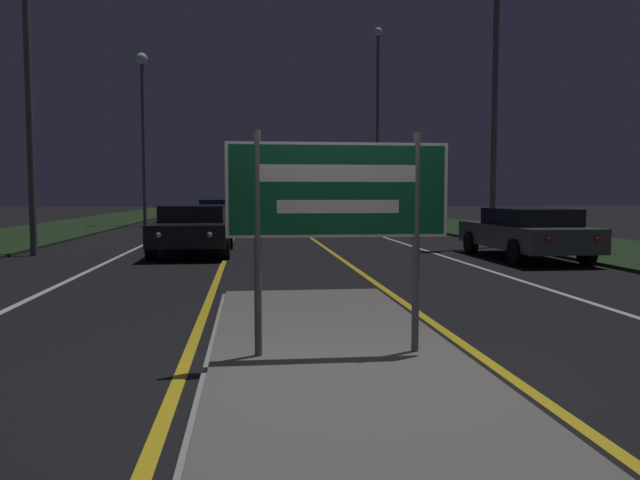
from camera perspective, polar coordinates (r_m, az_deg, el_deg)
The scene contains 21 objects.
ground_plane at distance 5.54m, azimuth 2.42°, elevation -12.66°, with size 160.00×160.00×0.00m, color black.
median_island at distance 6.03m, azimuth 1.63°, elevation -10.85°, with size 2.51×8.06×0.10m.
verge_left at distance 26.74m, azimuth -25.39°, elevation 0.41°, with size 5.00×100.00×0.08m.
verge_right at distance 27.31m, azimuth 15.76°, elevation 0.73°, with size 5.00×100.00×0.08m.
centre_line_yellow_left at distance 30.29m, azimuth -7.63°, elevation 1.10°, with size 0.12×70.00×0.01m.
centre_line_yellow_right at distance 30.37m, azimuth -2.17°, elevation 1.15°, with size 0.12×70.00×0.01m.
lane_line_white_left at distance 30.47m, azimuth -12.82°, elevation 1.05°, with size 0.12×70.00×0.01m.
lane_line_white_right at distance 30.70m, azimuth 2.96°, elevation 1.18°, with size 0.12×70.00×0.01m.
edge_line_white_left at distance 30.95m, azimuth -18.35°, elevation 0.99°, with size 0.10×70.00×0.01m.
edge_line_white_right at distance 31.33m, azimuth 8.39°, elevation 1.20°, with size 0.10×70.00×0.01m.
highway_sign at distance 5.82m, azimuth 1.67°, elevation 3.74°, with size 2.09×0.07×2.09m.
streetlight_left_near at distance 18.48m, azimuth -25.26°, elevation 17.31°, with size 0.58×0.58×8.69m.
streetlight_left_far at distance 33.16m, azimuth -15.89°, elevation 11.44°, with size 0.58×0.58×8.67m.
streetlight_right_near at distance 20.06m, azimuth 15.79°, elevation 16.66°, with size 0.62×0.62×8.51m.
streetlight_right_far at distance 37.24m, azimuth 5.29°, elevation 12.02°, with size 0.47×0.47×11.23m.
car_receding_0 at distance 16.33m, azimuth 18.28°, elevation 0.72°, with size 1.91×4.72×1.26m.
car_receding_1 at distance 26.27m, azimuth 0.50°, elevation 2.45°, with size 1.95×4.64×1.56m.
car_receding_2 at distance 40.12m, azimuth 3.33°, elevation 2.95°, with size 2.01×4.39×1.44m.
car_receding_3 at distance 52.07m, azimuth -3.00°, elevation 3.25°, with size 2.01×4.25×1.45m.
car_approaching_0 at distance 17.21m, azimuth -11.47°, elevation 1.12°, with size 2.02×4.81×1.31m.
car_approaching_1 at distance 31.96m, azimuth -9.49°, elevation 2.54°, with size 1.90×4.41×1.35m.
Camera 1 is at (-0.82, -5.24, 1.60)m, focal length 35.00 mm.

